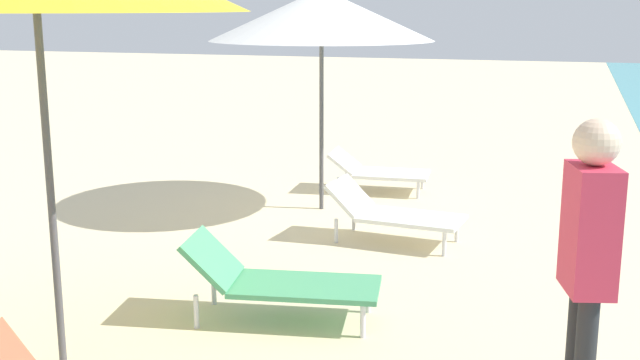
% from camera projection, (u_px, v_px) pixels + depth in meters
% --- Properties ---
extents(lounger_third_shoreside, '(1.53, 0.82, 0.64)m').
position_uv_depth(lounger_third_shoreside, '(278.00, 279.00, 5.94)').
color(lounger_third_shoreside, '#4CA572').
rests_on(lounger_third_shoreside, ground).
extents(umbrella_farthest, '(2.55, 2.55, 2.59)m').
position_uv_depth(umbrella_farthest, '(322.00, 15.00, 8.81)').
color(umbrella_farthest, '#4C4C51').
rests_on(umbrella_farthest, ground).
extents(lounger_farthest_shoreside, '(1.31, 0.74, 0.52)m').
position_uv_depth(lounger_farthest_shoreside, '(378.00, 171.00, 10.10)').
color(lounger_farthest_shoreside, white).
rests_on(lounger_farthest_shoreside, ground).
extents(lounger_farthest_inland, '(1.39, 0.73, 0.60)m').
position_uv_depth(lounger_farthest_inland, '(393.00, 212.00, 7.92)').
color(lounger_farthest_inland, white).
rests_on(lounger_farthest_inland, ground).
extents(person_walking_near, '(0.30, 0.40, 1.79)m').
position_uv_depth(person_walking_near, '(588.00, 251.00, 4.07)').
color(person_walking_near, '#262628').
rests_on(person_walking_near, ground).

